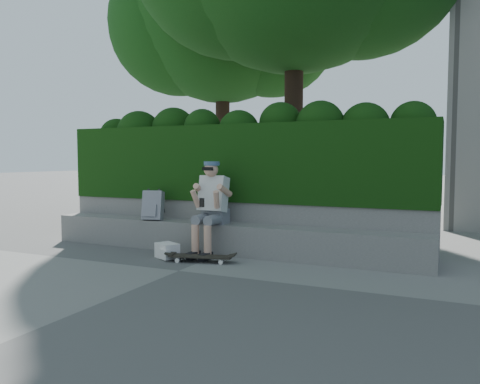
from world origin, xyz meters
The scene contains 9 objects.
ground centered at (0.00, 0.00, 0.00)m, with size 80.00×80.00×0.00m, color slate.
bench_ledge centered at (0.00, 1.25, 0.23)m, with size 6.00×0.45×0.45m, color gray.
planter_wall centered at (0.00, 1.73, 0.38)m, with size 6.00×0.50×0.75m, color gray.
hedge centered at (0.00, 1.95, 1.35)m, with size 6.00×1.00×1.20m, color black.
tree_right centered at (-2.58, 6.44, 5.45)m, with size 5.04×5.04×7.98m.
person centered at (-0.09, 1.07, 0.75)m, with size 0.40×0.76×1.38m.
skateboard centered at (0.01, 0.55, 0.08)m, with size 0.90×0.42×0.09m.
backpack_plaid centered at (-1.18, 1.15, 0.68)m, with size 0.31×0.17×0.46m, color #A8A7AC.
backpack_ground centered at (-0.56, 0.60, 0.11)m, with size 0.33×0.23×0.21m, color silver.
Camera 1 is at (3.11, -5.00, 1.41)m, focal length 35.00 mm.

